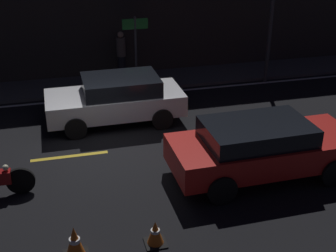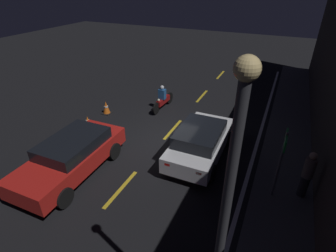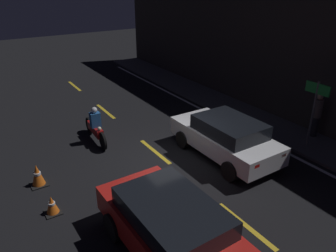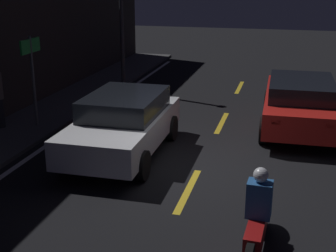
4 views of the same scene
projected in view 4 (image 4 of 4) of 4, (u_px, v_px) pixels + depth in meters
The scene contains 9 objects.
ground_plane at pixel (198, 171), 10.02m from camera, with size 56.00×56.00×0.00m, color black.
lane_dash_c at pixel (188, 190), 9.10m from camera, with size 2.00×0.14×0.01m.
lane_dash_d at pixel (222, 123), 13.24m from camera, with size 2.00×0.14×0.01m.
lane_dash_e at pixel (239, 87), 17.38m from camera, with size 2.00×0.14×0.01m.
lane_solid_kerb at pixel (35, 154), 10.95m from camera, with size 25.20×0.14×0.01m.
sedan_white at pixel (123, 123), 10.74m from camera, with size 4.04×1.92×1.41m.
taxi_red at pixel (300, 102), 12.45m from camera, with size 4.53×2.00×1.41m.
motorcycle at pixel (257, 223), 6.80m from camera, with size 2.22×0.37×1.39m.
shop_sign at pixel (32, 64), 12.19m from camera, with size 0.90×0.08×2.40m.
Camera 4 is at (-9.09, -1.71, 4.01)m, focal length 50.00 mm.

